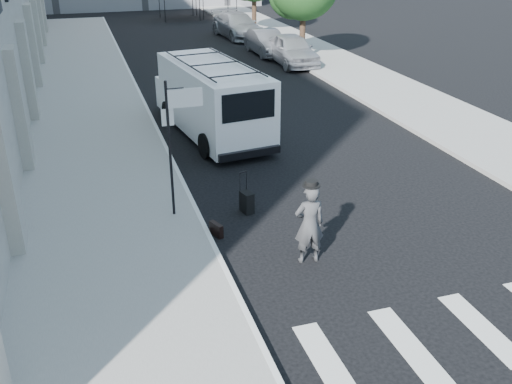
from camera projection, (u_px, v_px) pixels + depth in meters
ground at (314, 266)px, 12.83m from camera, size 120.00×120.00×0.00m
sidewalk_left at (88, 95)px, 25.47m from camera, size 4.50×48.00×0.15m
sidewalk_right at (324, 58)px, 32.52m from camera, size 4.00×56.00×0.15m
sign_pole at (178, 121)px, 13.83m from camera, size 1.03×0.07×3.50m
businessman at (309, 224)px, 12.63m from camera, size 0.71×0.49×1.88m
briefcase at (216, 229)px, 14.00m from camera, size 0.27×0.45×0.34m
suitcase at (247, 202)px, 15.11m from camera, size 0.34×0.45×1.11m
cargo_van at (211, 99)px, 20.48m from camera, size 3.09×7.03×2.54m
parked_car_a at (292, 49)px, 31.13m from camera, size 2.05×4.83×1.63m
parked_car_b at (267, 42)px, 33.55m from camera, size 1.57×4.34×1.42m
parked_car_c at (237, 25)px, 38.71m from camera, size 2.75×5.72×1.61m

